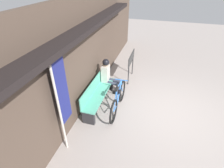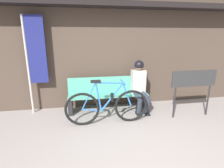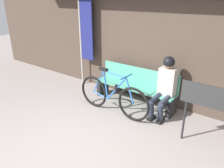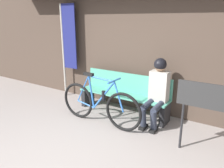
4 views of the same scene
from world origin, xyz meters
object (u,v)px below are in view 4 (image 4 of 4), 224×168
(park_bench_near, at_px, (124,94))
(person_seated, at_px, (157,88))
(signboard, at_px, (216,103))
(banner_pole, at_px, (67,42))
(bicycle, at_px, (99,104))

(park_bench_near, relative_size, person_seated, 1.56)
(person_seated, bearing_deg, park_bench_near, 171.38)
(signboard, bearing_deg, person_seated, 150.98)
(banner_pole, xyz_separation_m, signboard, (3.49, -0.85, -0.56))
(bicycle, distance_m, signboard, 1.99)
(banner_pole, relative_size, signboard, 2.08)
(park_bench_near, xyz_separation_m, banner_pole, (-1.67, 0.14, 0.98))
(banner_pole, distance_m, signboard, 3.64)
(bicycle, bearing_deg, park_bench_near, 79.88)
(bicycle, height_order, signboard, signboard)
(bicycle, distance_m, banner_pole, 2.03)
(bicycle, height_order, person_seated, person_seated)
(park_bench_near, bearing_deg, bicycle, -100.12)
(banner_pole, bearing_deg, signboard, -13.61)
(bicycle, relative_size, banner_pole, 0.78)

